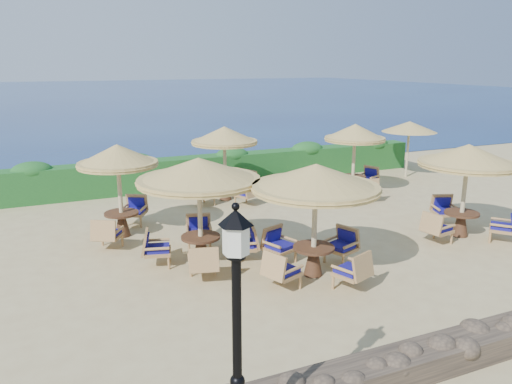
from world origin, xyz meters
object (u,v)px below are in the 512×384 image
cafe_set_2 (466,172)px  cafe_set_5 (354,148)px  cafe_set_4 (225,154)px  cafe_set_0 (199,190)px  lamp_post (237,355)px  cafe_set_3 (118,172)px  extra_parasol (409,127)px  cafe_set_1 (315,199)px

cafe_set_2 → cafe_set_5: 5.15m
cafe_set_2 → cafe_set_4: (-4.81, 6.36, -0.20)m
cafe_set_4 → cafe_set_5: size_ratio=1.03×
cafe_set_0 → cafe_set_4: size_ratio=1.05×
lamp_post → cafe_set_0: lamp_post is taller
cafe_set_3 → cafe_set_4: 4.76m
cafe_set_0 → cafe_set_4: (2.58, 5.29, -0.18)m
extra_parasol → cafe_set_0: cafe_set_0 is taller
cafe_set_0 → cafe_set_3: (-1.46, 2.80, 0.00)m
extra_parasol → cafe_set_2: 7.66m
lamp_post → cafe_set_2: 10.38m
cafe_set_0 → cafe_set_4: same height
cafe_set_2 → cafe_set_3: same height
cafe_set_3 → cafe_set_5: (8.69, 1.28, -0.12)m
cafe_set_0 → cafe_set_3: bearing=117.6°
extra_parasol → cafe_set_3: size_ratio=0.86×
cafe_set_5 → lamp_post: bearing=-130.0°
cafe_set_4 → extra_parasol: bearing=2.4°
extra_parasol → cafe_set_5: bearing=-157.8°
cafe_set_4 → cafe_set_2: bearing=-52.9°
cafe_set_5 → cafe_set_0: bearing=-150.6°
extra_parasol → cafe_set_0: 12.43m
extra_parasol → cafe_set_1: size_ratio=0.82×
cafe_set_0 → cafe_set_5: size_ratio=1.09×
lamp_post → cafe_set_5: lamp_post is taller
cafe_set_4 → cafe_set_0: bearing=-116.0°
cafe_set_4 → cafe_set_1: bearing=-93.3°
extra_parasol → cafe_set_2: (-3.67, -6.72, -0.29)m
cafe_set_2 → cafe_set_5: same height
lamp_post → cafe_set_1: lamp_post is taller
cafe_set_0 → cafe_set_1: same height
cafe_set_3 → cafe_set_1: bearing=-51.3°
cafe_set_1 → extra_parasol: bearing=39.7°
cafe_set_1 → cafe_set_4: bearing=86.7°
cafe_set_3 → extra_parasol: bearing=12.8°
cafe_set_0 → cafe_set_4: bearing=64.0°
cafe_set_1 → cafe_set_3: bearing=128.7°
extra_parasol → cafe_set_1: (-8.89, -7.39, -0.31)m
cafe_set_0 → cafe_set_4: 5.89m
lamp_post → cafe_set_4: size_ratio=1.16×
cafe_set_2 → cafe_set_3: size_ratio=1.00×
cafe_set_4 → cafe_set_3: bearing=-148.4°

